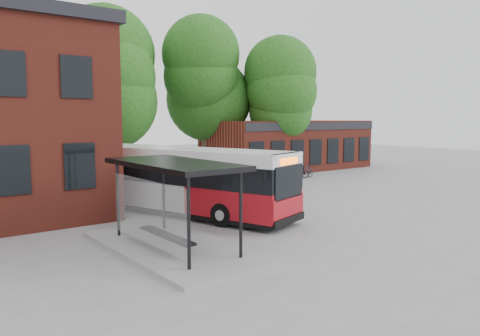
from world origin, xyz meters
TOP-DOWN VIEW (x-y plane):
  - ground at (0.00, 0.00)m, footprint 100.00×100.00m
  - shop_row at (15.00, 14.00)m, footprint 14.00×6.20m
  - bus_shelter at (-4.50, -1.00)m, footprint 3.60×7.00m
  - bike_rail at (9.28, 10.00)m, footprint 5.20×0.10m
  - tree_0 at (-6.00, 16.00)m, footprint 7.92×7.92m
  - tree_1 at (1.00, 17.00)m, footprint 7.92×7.92m
  - tree_2 at (8.00, 16.00)m, footprint 7.92×7.92m
  - tree_3 at (13.00, 12.00)m, footprint 7.04×7.04m
  - city_bus at (-1.45, 4.07)m, footprint 5.85×11.71m
  - bicycle_0 at (7.22, 10.15)m, footprint 1.83×1.27m
  - bicycle_1 at (7.12, 10.29)m, footprint 1.75×0.74m
  - bicycle_2 at (9.07, 10.59)m, footprint 1.86×1.16m
  - bicycle_3 at (8.93, 9.98)m, footprint 1.71×0.48m
  - bicycle_4 at (10.38, 9.34)m, footprint 1.77×0.96m
  - bicycle_5 at (9.98, 10.58)m, footprint 1.57×0.76m
  - bicycle_6 at (11.40, 9.30)m, footprint 1.78×1.18m
  - bicycle_7 at (10.78, 9.09)m, footprint 1.74×0.81m
  - bicycle_extra_0 at (11.92, 9.06)m, footprint 1.73×0.60m

SIDE VIEW (x-z plane):
  - ground at x=0.00m, z-range 0.00..0.00m
  - bike_rail at x=9.28m, z-range 0.00..0.38m
  - bicycle_6 at x=11.40m, z-range 0.00..0.88m
  - bicycle_4 at x=10.38m, z-range 0.00..0.88m
  - bicycle_5 at x=9.98m, z-range 0.00..0.91m
  - bicycle_0 at x=7.22m, z-range 0.00..0.91m
  - bicycle_2 at x=9.07m, z-range 0.00..0.92m
  - bicycle_7 at x=10.78m, z-range 0.00..1.01m
  - bicycle_1 at x=7.12m, z-range 0.00..1.02m
  - bicycle_extra_0 at x=11.92m, z-range 0.00..1.02m
  - bicycle_3 at x=8.93m, z-range 0.00..1.03m
  - bus_shelter at x=-4.50m, z-range 0.00..2.90m
  - city_bus at x=-1.45m, z-range 0.00..2.93m
  - shop_row at x=15.00m, z-range 0.00..4.00m
  - tree_3 at x=13.00m, z-range 0.00..9.28m
  - tree_1 at x=1.00m, z-range 0.00..10.40m
  - tree_0 at x=-6.00m, z-range 0.00..11.00m
  - tree_2 at x=8.00m, z-range 0.00..11.00m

